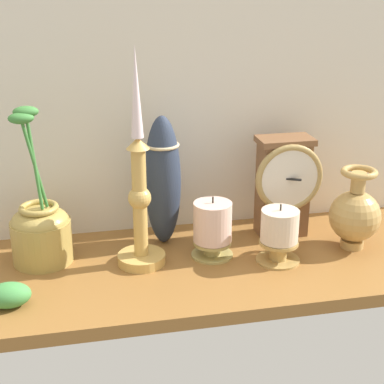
% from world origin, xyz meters
% --- Properties ---
extents(ground_plane, '(1.00, 0.36, 0.02)m').
position_xyz_m(ground_plane, '(0.00, 0.00, -0.01)').
color(ground_plane, brown).
extents(back_wall, '(1.20, 0.02, 0.65)m').
position_xyz_m(back_wall, '(0.00, 0.18, 0.33)').
color(back_wall, silver).
rests_on(back_wall, ground_plane).
extents(mantel_clock, '(0.14, 0.08, 0.20)m').
position_xyz_m(mantel_clock, '(0.16, 0.09, 0.11)').
color(mantel_clock, brown).
rests_on(mantel_clock, ground_plane).
extents(candlestick_tall_left, '(0.09, 0.09, 0.40)m').
position_xyz_m(candlestick_tall_left, '(-0.14, 0.02, 0.13)').
color(candlestick_tall_left, tan).
rests_on(candlestick_tall_left, ground_plane).
extents(brass_vase_bulbous, '(0.10, 0.10, 0.16)m').
position_xyz_m(brass_vase_bulbous, '(0.28, -0.00, 0.07)').
color(brass_vase_bulbous, tan).
rests_on(brass_vase_bulbous, ground_plane).
extents(brass_vase_jar, '(0.11, 0.11, 0.29)m').
position_xyz_m(brass_vase_jar, '(-0.31, 0.06, 0.06)').
color(brass_vase_jar, '#AE9146').
rests_on(brass_vase_jar, ground_plane).
extents(pillar_candle_front, '(0.08, 0.08, 0.12)m').
position_xyz_m(pillar_candle_front, '(0.00, 0.02, 0.06)').
color(pillar_candle_front, tan).
rests_on(pillar_candle_front, ground_plane).
extents(pillar_candle_near_clock, '(0.08, 0.08, 0.11)m').
position_xyz_m(pillar_candle_near_clock, '(0.11, -0.03, 0.06)').
color(pillar_candle_near_clock, tan).
rests_on(pillar_candle_near_clock, ground_plane).
extents(tall_ceramic_vase, '(0.07, 0.07, 0.26)m').
position_xyz_m(tall_ceramic_vase, '(-0.08, 0.10, 0.13)').
color(tall_ceramic_vase, '#283245').
rests_on(tall_ceramic_vase, ground_plane).
extents(ivy_sprig, '(0.07, 0.05, 0.04)m').
position_xyz_m(ivy_sprig, '(-0.36, -0.09, 0.02)').
color(ivy_sprig, '#428D43').
rests_on(ivy_sprig, ground_plane).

